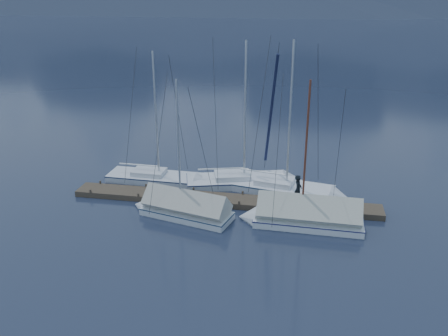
{
  "coord_description": "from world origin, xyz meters",
  "views": [
    {
      "loc": [
        4.52,
        -22.76,
        11.91
      ],
      "look_at": [
        0.0,
        2.0,
        2.2
      ],
      "focal_mm": 38.0,
      "sensor_mm": 36.0,
      "label": 1
    }
  ],
  "objects": [
    {
      "name": "sailboat_open_left",
      "position": [
        -4.25,
        4.49,
        0.16
      ],
      "size": [
        6.98,
        2.97,
        9.15
      ],
      "color": "silver",
      "rests_on": "ground"
    },
    {
      "name": "sailboat_covered_near",
      "position": [
        4.39,
        0.13,
        0.43
      ],
      "size": [
        6.67,
        2.86,
        8.59
      ],
      "color": "silver",
      "rests_on": "ground"
    },
    {
      "name": "person",
      "position": [
        4.24,
        1.95,
        1.2
      ],
      "size": [
        0.5,
        0.68,
        1.73
      ],
      "primitive_type": "imported",
      "rotation": [
        0.0,
        0.0,
        1.42
      ],
      "color": "black",
      "rests_on": "dock"
    },
    {
      "name": "sailboat_open_right",
      "position": [
        4.03,
        4.07,
        0.18
      ],
      "size": [
        7.89,
        3.71,
        10.08
      ],
      "color": "silver",
      "rests_on": "ground"
    },
    {
      "name": "ground",
      "position": [
        0.0,
        0.0,
        0.0
      ],
      "size": [
        1000.0,
        1000.0,
        0.0
      ],
      "primitive_type": "plane",
      "color": "black",
      "rests_on": "ground"
    },
    {
      "name": "dock",
      "position": [
        0.0,
        2.0,
        0.11
      ],
      "size": [
        18.0,
        1.5,
        0.54
      ],
      "color": "#382D23",
      "rests_on": "ground"
    },
    {
      "name": "mooring_posts",
      "position": [
        -0.5,
        2.0,
        0.35
      ],
      "size": [
        15.12,
        1.52,
        0.35
      ],
      "color": "#382D23",
      "rests_on": "ground"
    },
    {
      "name": "sailboat_open_mid",
      "position": [
        1.26,
        5.14,
        0.17
      ],
      "size": [
        7.78,
        4.05,
        9.9
      ],
      "color": "silver",
      "rests_on": "ground"
    },
    {
      "name": "sailboat_covered_far",
      "position": [
        -2.16,
        -0.01,
        0.41
      ],
      "size": [
        6.2,
        3.17,
        8.33
      ],
      "color": "silver",
      "rests_on": "ground"
    }
  ]
}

